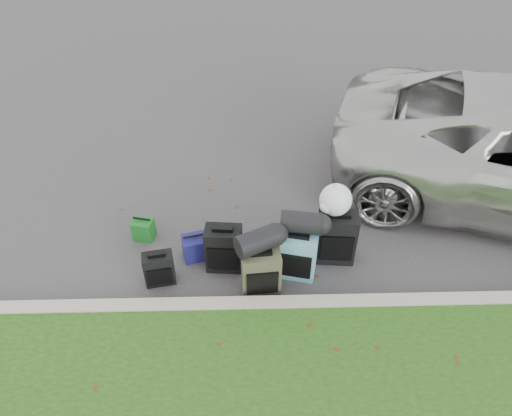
{
  "coord_description": "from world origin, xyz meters",
  "views": [
    {
      "loc": [
        -0.22,
        -4.62,
        4.82
      ],
      "look_at": [
        -0.1,
        0.2,
        0.55
      ],
      "focal_mm": 35.0,
      "sensor_mm": 36.0,
      "label": 1
    }
  ],
  "objects_px": {
    "suitcase_teal": "(297,256)",
    "suitcase_large_black_right": "(336,237)",
    "suitcase_olive": "(261,272)",
    "tote_navy": "(195,247)",
    "suitcase_large_black_left": "(224,248)",
    "tote_green": "(144,229)",
    "suitcase_small_black": "(159,269)"
  },
  "relations": [
    {
      "from": "suitcase_large_black_right",
      "to": "tote_navy",
      "type": "height_order",
      "value": "suitcase_large_black_right"
    },
    {
      "from": "suitcase_large_black_right",
      "to": "tote_navy",
      "type": "xyz_separation_m",
      "value": [
        -1.8,
        0.06,
        -0.2
      ]
    },
    {
      "from": "suitcase_olive",
      "to": "tote_green",
      "type": "height_order",
      "value": "suitcase_olive"
    },
    {
      "from": "suitcase_teal",
      "to": "suitcase_large_black_right",
      "type": "distance_m",
      "value": 0.58
    },
    {
      "from": "suitcase_large_black_left",
      "to": "tote_navy",
      "type": "height_order",
      "value": "suitcase_large_black_left"
    },
    {
      "from": "suitcase_large_black_right",
      "to": "tote_green",
      "type": "relative_size",
      "value": 2.46
    },
    {
      "from": "suitcase_olive",
      "to": "suitcase_teal",
      "type": "distance_m",
      "value": 0.51
    },
    {
      "from": "suitcase_small_black",
      "to": "suitcase_large_black_right",
      "type": "relative_size",
      "value": 0.62
    },
    {
      "from": "suitcase_large_black_right",
      "to": "tote_navy",
      "type": "distance_m",
      "value": 1.81
    },
    {
      "from": "suitcase_small_black",
      "to": "suitcase_teal",
      "type": "height_order",
      "value": "suitcase_teal"
    },
    {
      "from": "suitcase_large_black_left",
      "to": "tote_green",
      "type": "xyz_separation_m",
      "value": [
        -1.1,
        0.56,
        -0.17
      ]
    },
    {
      "from": "suitcase_large_black_right",
      "to": "tote_green",
      "type": "distance_m",
      "value": 2.57
    },
    {
      "from": "suitcase_small_black",
      "to": "suitcase_olive",
      "type": "bearing_deg",
      "value": -16.84
    },
    {
      "from": "suitcase_teal",
      "to": "tote_navy",
      "type": "distance_m",
      "value": 1.34
    },
    {
      "from": "suitcase_teal",
      "to": "suitcase_large_black_left",
      "type": "bearing_deg",
      "value": -176.0
    },
    {
      "from": "suitcase_small_black",
      "to": "suitcase_teal",
      "type": "bearing_deg",
      "value": -7.11
    },
    {
      "from": "suitcase_teal",
      "to": "tote_green",
      "type": "distance_m",
      "value": 2.14
    },
    {
      "from": "suitcase_large_black_left",
      "to": "suitcase_teal",
      "type": "xyz_separation_m",
      "value": [
        0.91,
        -0.15,
        0.0
      ]
    },
    {
      "from": "tote_green",
      "to": "suitcase_small_black",
      "type": "bearing_deg",
      "value": -56.15
    },
    {
      "from": "tote_green",
      "to": "tote_navy",
      "type": "relative_size",
      "value": 0.88
    },
    {
      "from": "suitcase_teal",
      "to": "tote_navy",
      "type": "xyz_separation_m",
      "value": [
        -1.29,
        0.32,
        -0.16
      ]
    },
    {
      "from": "suitcase_teal",
      "to": "suitcase_large_black_right",
      "type": "bearing_deg",
      "value": 40.48
    },
    {
      "from": "suitcase_olive",
      "to": "suitcase_large_black_right",
      "type": "height_order",
      "value": "suitcase_large_black_right"
    },
    {
      "from": "tote_green",
      "to": "tote_navy",
      "type": "xyz_separation_m",
      "value": [
        0.72,
        -0.38,
        0.02
      ]
    },
    {
      "from": "suitcase_large_black_right",
      "to": "suitcase_large_black_left",
      "type": "bearing_deg",
      "value": -170.33
    },
    {
      "from": "suitcase_large_black_right",
      "to": "tote_green",
      "type": "height_order",
      "value": "suitcase_large_black_right"
    },
    {
      "from": "suitcase_small_black",
      "to": "suitcase_large_black_right",
      "type": "distance_m",
      "value": 2.24
    },
    {
      "from": "suitcase_olive",
      "to": "tote_green",
      "type": "relative_size",
      "value": 2.1
    },
    {
      "from": "tote_green",
      "to": "suitcase_large_black_right",
      "type": "bearing_deg",
      "value": 2.23
    },
    {
      "from": "suitcase_large_black_left",
      "to": "suitcase_teal",
      "type": "relative_size",
      "value": 0.99
    },
    {
      "from": "suitcase_olive",
      "to": "suitcase_small_black",
      "type": "bearing_deg",
      "value": 168.17
    },
    {
      "from": "suitcase_teal",
      "to": "tote_green",
      "type": "bearing_deg",
      "value": 173.94
    }
  ]
}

